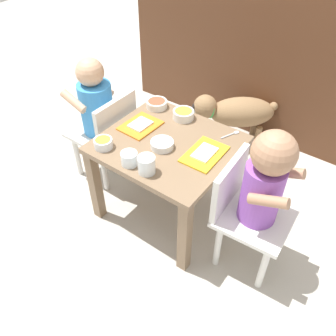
% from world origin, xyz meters
% --- Properties ---
extents(ground_plane, '(7.00, 7.00, 0.00)m').
position_xyz_m(ground_plane, '(0.00, 0.00, 0.00)').
color(ground_plane, '#B2ADA3').
extents(kitchen_cabinet_back, '(1.70, 0.31, 1.01)m').
position_xyz_m(kitchen_cabinet_back, '(0.00, 0.99, 0.51)').
color(kitchen_cabinet_back, '#56331E').
rests_on(kitchen_cabinet_back, ground).
extents(dining_table, '(0.56, 0.52, 0.42)m').
position_xyz_m(dining_table, '(0.00, 0.00, 0.35)').
color(dining_table, '#7A6047').
rests_on(dining_table, ground).
extents(seated_child_left, '(0.28, 0.28, 0.67)m').
position_xyz_m(seated_child_left, '(-0.44, 0.02, 0.41)').
color(seated_child_left, silver).
rests_on(seated_child_left, ground).
extents(seated_child_right, '(0.30, 0.30, 0.69)m').
position_xyz_m(seated_child_right, '(0.44, -0.03, 0.44)').
color(seated_child_right, silver).
rests_on(seated_child_right, ground).
extents(dog, '(0.45, 0.40, 0.33)m').
position_xyz_m(dog, '(-0.01, 0.68, 0.22)').
color(dog, olive).
rests_on(dog, ground).
extents(food_tray_left, '(0.15, 0.18, 0.02)m').
position_xyz_m(food_tray_left, '(-0.17, 0.02, 0.43)').
color(food_tray_left, orange).
rests_on(food_tray_left, dining_table).
extents(food_tray_right, '(0.14, 0.20, 0.02)m').
position_xyz_m(food_tray_right, '(0.17, 0.02, 0.43)').
color(food_tray_right, gold).
rests_on(food_tray_right, dining_table).
extents(water_cup_left, '(0.07, 0.07, 0.07)m').
position_xyz_m(water_cup_left, '(0.04, -0.20, 0.45)').
color(water_cup_left, white).
rests_on(water_cup_left, dining_table).
extents(water_cup_right, '(0.07, 0.07, 0.06)m').
position_xyz_m(water_cup_right, '(-0.04, -0.20, 0.45)').
color(water_cup_right, white).
rests_on(water_cup_right, dining_table).
extents(veggie_bowl_far, '(0.10, 0.10, 0.03)m').
position_xyz_m(veggie_bowl_far, '(-0.21, 0.19, 0.44)').
color(veggie_bowl_far, white).
rests_on(veggie_bowl_far, dining_table).
extents(cereal_bowl_right_side, '(0.10, 0.10, 0.03)m').
position_xyz_m(cereal_bowl_right_side, '(0.00, -0.04, 0.44)').
color(cereal_bowl_right_side, white).
rests_on(cereal_bowl_right_side, dining_table).
extents(veggie_bowl_near, '(0.08, 0.08, 0.04)m').
position_xyz_m(veggie_bowl_near, '(-0.20, -0.19, 0.44)').
color(veggie_bowl_near, white).
rests_on(veggie_bowl_near, dining_table).
extents(cereal_bowl_left_side, '(0.10, 0.10, 0.04)m').
position_xyz_m(cereal_bowl_left_side, '(-0.05, 0.19, 0.44)').
color(cereal_bowl_left_side, white).
rests_on(cereal_bowl_left_side, dining_table).
extents(spoon_by_left_tray, '(0.05, 0.10, 0.01)m').
position_xyz_m(spoon_by_left_tray, '(0.19, 0.21, 0.43)').
color(spoon_by_left_tray, silver).
rests_on(spoon_by_left_tray, dining_table).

